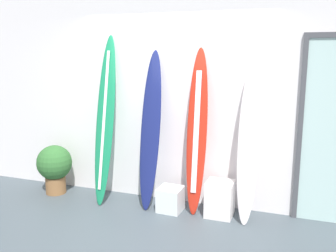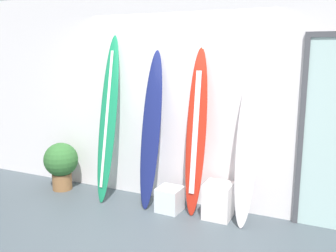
% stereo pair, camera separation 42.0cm
% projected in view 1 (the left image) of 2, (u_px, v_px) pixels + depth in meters
% --- Properties ---
extents(ground, '(8.00, 8.00, 0.04)m').
position_uv_depth(ground, '(139.00, 242.00, 4.01)').
color(ground, '#454F56').
extents(wall_back, '(7.20, 0.20, 2.80)m').
position_uv_depth(wall_back, '(177.00, 98.00, 4.93)').
color(wall_back, silver).
rests_on(wall_back, ground).
extents(surfboard_emerald, '(0.26, 0.52, 2.24)m').
position_uv_depth(surfboard_emerald, '(105.00, 121.00, 4.90)').
color(surfboard_emerald, '#187E51').
rests_on(surfboard_emerald, ground).
extents(surfboard_navy, '(0.26, 0.46, 2.04)m').
position_uv_depth(surfboard_navy, '(150.00, 131.00, 4.74)').
color(surfboard_navy, navy).
rests_on(surfboard_navy, ground).
extents(surfboard_crimson, '(0.27, 0.40, 2.07)m').
position_uv_depth(surfboard_crimson, '(197.00, 132.00, 4.57)').
color(surfboard_crimson, red).
rests_on(surfboard_crimson, ground).
extents(surfboard_ivory, '(0.28, 0.48, 1.88)m').
position_uv_depth(surfboard_ivory, '(248.00, 144.00, 4.36)').
color(surfboard_ivory, silver).
rests_on(surfboard_ivory, ground).
extents(display_block_left, '(0.33, 0.33, 0.44)m').
position_uv_depth(display_block_left, '(220.00, 199.00, 4.58)').
color(display_block_left, silver).
rests_on(display_block_left, ground).
extents(display_block_center, '(0.31, 0.31, 0.31)m').
position_uv_depth(display_block_center, '(171.00, 199.00, 4.74)').
color(display_block_center, silver).
rests_on(display_block_center, ground).
extents(potted_plant, '(0.50, 0.50, 0.71)m').
position_uv_depth(potted_plant, '(55.00, 166.00, 5.29)').
color(potted_plant, '#8D5F38').
rests_on(potted_plant, ground).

